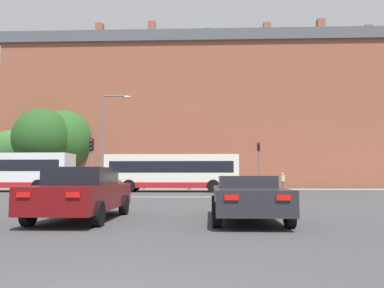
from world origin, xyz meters
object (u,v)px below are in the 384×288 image
(pedestrian_waiting, at_px, (283,180))
(pedestrian_walking_west, at_px, (190,178))
(street_lamp_junction, at_px, (107,132))
(pedestrian_walking_east, at_px, (144,180))
(traffic_light_far_right, at_px, (259,158))
(traffic_light_near_left, at_px, (91,157))
(car_roadster_right, at_px, (247,197))
(car_saloon_left, at_px, (83,193))
(bus_crossing_trailing, at_px, (5,171))
(bus_crossing_lead, at_px, (172,172))

(pedestrian_waiting, relative_size, pedestrian_walking_west, 0.87)
(street_lamp_junction, xyz_separation_m, pedestrian_walking_east, (0.90, 10.99, -3.43))
(traffic_light_far_right, xyz_separation_m, traffic_light_near_left, (-12.43, -12.76, -0.52))
(car_roadster_right, relative_size, street_lamp_junction, 0.66)
(car_saloon_left, distance_m, traffic_light_far_right, 26.98)
(bus_crossing_trailing, xyz_separation_m, traffic_light_near_left, (9.20, -6.68, 0.82))
(traffic_light_far_right, bearing_deg, bus_crossing_trailing, -164.29)
(traffic_light_far_right, relative_size, pedestrian_walking_west, 2.44)
(car_roadster_right, relative_size, pedestrian_walking_east, 2.96)
(traffic_light_far_right, xyz_separation_m, pedestrian_walking_east, (-11.20, 0.60, -2.10))
(traffic_light_near_left, bearing_deg, car_saloon_left, -73.71)
(bus_crossing_lead, relative_size, bus_crossing_trailing, 0.98)
(traffic_light_far_right, bearing_deg, pedestrian_walking_east, 176.95)
(car_saloon_left, height_order, pedestrian_waiting, pedestrian_waiting)
(bus_crossing_lead, bearing_deg, traffic_light_near_left, 146.51)
(car_saloon_left, bearing_deg, pedestrian_waiting, 66.85)
(pedestrian_waiting, bearing_deg, car_saloon_left, -147.91)
(traffic_light_near_left, bearing_deg, street_lamp_junction, 81.90)
(car_roadster_right, distance_m, pedestrian_walking_east, 27.10)
(car_roadster_right, relative_size, bus_crossing_trailing, 0.43)
(traffic_light_far_right, relative_size, pedestrian_waiting, 2.81)
(traffic_light_far_right, xyz_separation_m, pedestrian_walking_west, (-6.68, -0.13, -1.91))
(street_lamp_junction, relative_size, pedestrian_walking_west, 3.84)
(car_saloon_left, xyz_separation_m, pedestrian_waiting, (10.98, 25.47, 0.15))
(pedestrian_walking_east, bearing_deg, bus_crossing_lead, -135.84)
(car_roadster_right, height_order, pedestrian_walking_east, pedestrian_walking_east)
(bus_crossing_trailing, height_order, pedestrian_waiting, bus_crossing_trailing)
(pedestrian_waiting, bearing_deg, pedestrian_walking_west, 146.50)
(car_roadster_right, distance_m, street_lamp_junction, 17.56)
(bus_crossing_lead, height_order, street_lamp_junction, street_lamp_junction)
(traffic_light_far_right, xyz_separation_m, street_lamp_junction, (-12.10, -10.40, 1.33))
(street_lamp_junction, bearing_deg, car_roadster_right, -61.71)
(car_saloon_left, height_order, car_roadster_right, car_saloon_left)
(street_lamp_junction, bearing_deg, traffic_light_far_right, 40.68)
(bus_crossing_lead, bearing_deg, traffic_light_far_right, -53.35)
(pedestrian_walking_west, bearing_deg, pedestrian_waiting, -4.94)
(pedestrian_waiting, bearing_deg, street_lamp_junction, -178.56)
(traffic_light_far_right, relative_size, pedestrian_walking_east, 2.86)
(car_saloon_left, bearing_deg, bus_crossing_trailing, 123.88)
(car_saloon_left, relative_size, pedestrian_walking_west, 2.61)
(street_lamp_junction, bearing_deg, traffic_light_near_left, -98.10)
(bus_crossing_trailing, bearing_deg, pedestrian_walking_west, -68.30)
(car_saloon_left, height_order, bus_crossing_trailing, bus_crossing_trailing)
(pedestrian_walking_west, bearing_deg, traffic_light_near_left, -120.50)
(traffic_light_near_left, distance_m, pedestrian_waiting, 19.54)
(pedestrian_walking_east, bearing_deg, pedestrian_waiting, -75.66)
(street_lamp_junction, height_order, pedestrian_waiting, street_lamp_junction)
(traffic_light_near_left, height_order, pedestrian_walking_west, traffic_light_near_left)
(car_roadster_right, height_order, traffic_light_near_left, traffic_light_near_left)
(traffic_light_near_left, bearing_deg, pedestrian_waiting, 41.07)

